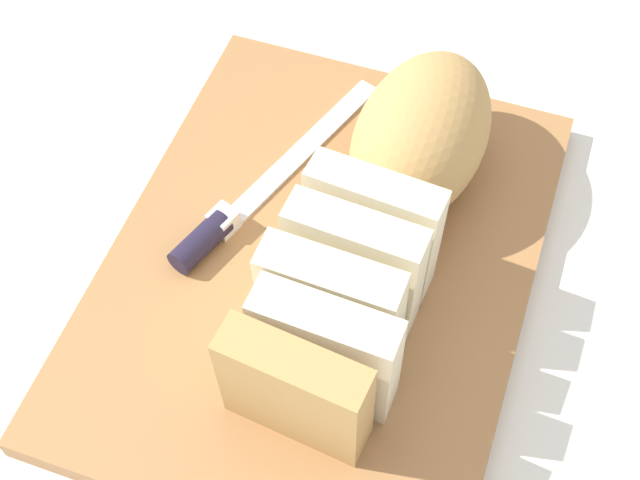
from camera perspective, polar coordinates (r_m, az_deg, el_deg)
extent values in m
plane|color=silver|center=(0.70, 0.00, -2.32)|extent=(3.00, 3.00, 0.00)
cube|color=#9E6B3D|center=(0.70, 0.00, -1.87)|extent=(0.42, 0.32, 0.02)
ellipsoid|color=tan|center=(0.70, 6.39, 6.55)|extent=(0.17, 0.11, 0.10)
cube|color=beige|center=(0.65, 3.23, 0.75)|extent=(0.04, 0.10, 0.10)
cube|color=beige|center=(0.63, 2.07, -1.59)|extent=(0.04, 0.10, 0.10)
cube|color=beige|center=(0.61, 0.69, -4.02)|extent=(0.04, 0.10, 0.10)
cube|color=beige|center=(0.59, 0.31, -6.98)|extent=(0.04, 0.10, 0.10)
cube|color=tan|center=(0.58, -1.57, -9.52)|extent=(0.04, 0.10, 0.10)
cube|color=silver|center=(0.75, -1.19, 5.57)|extent=(0.19, 0.08, 0.00)
cylinder|color=black|center=(0.69, -7.54, -0.13)|extent=(0.06, 0.04, 0.02)
cube|color=silver|center=(0.70, -6.10, 1.21)|extent=(0.03, 0.02, 0.02)
sphere|color=tan|center=(0.70, 3.20, 0.34)|extent=(0.01, 0.01, 0.01)
sphere|color=tan|center=(0.72, 4.68, 2.10)|extent=(0.00, 0.00, 0.00)
sphere|color=tan|center=(0.67, -1.23, -4.14)|extent=(0.00, 0.00, 0.00)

